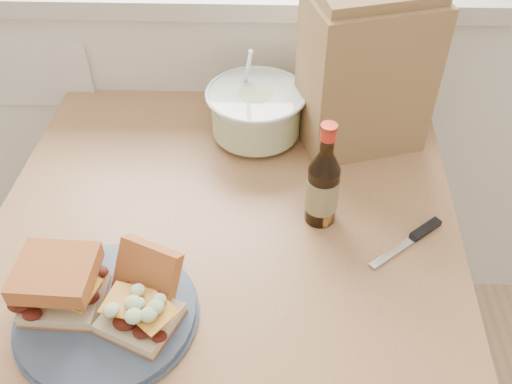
{
  "coord_description": "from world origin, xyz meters",
  "views": [
    {
      "loc": [
        0.2,
        0.25,
        1.47
      ],
      "look_at": [
        0.18,
        0.97,
        0.79
      ],
      "focal_mm": 40.0,
      "sensor_mm": 36.0,
      "label": 1
    }
  ],
  "objects_px": {
    "plate": "(107,314)",
    "coleslaw_bowl": "(256,114)",
    "dining_table": "(227,259)",
    "paper_bag": "(365,74)",
    "beer_bottle": "(323,186)"
  },
  "relations": [
    {
      "from": "paper_bag",
      "to": "plate",
      "type": "bearing_deg",
      "value": -148.84
    },
    {
      "from": "plate",
      "to": "coleslaw_bowl",
      "type": "height_order",
      "value": "coleslaw_bowl"
    },
    {
      "from": "coleslaw_bowl",
      "to": "paper_bag",
      "type": "bearing_deg",
      "value": -0.73
    },
    {
      "from": "dining_table",
      "to": "plate",
      "type": "height_order",
      "value": "plate"
    },
    {
      "from": "dining_table",
      "to": "paper_bag",
      "type": "relative_size",
      "value": 2.84
    },
    {
      "from": "dining_table",
      "to": "paper_bag",
      "type": "distance_m",
      "value": 0.45
    },
    {
      "from": "dining_table",
      "to": "plate",
      "type": "relative_size",
      "value": 3.21
    },
    {
      "from": "plate",
      "to": "paper_bag",
      "type": "xyz_separation_m",
      "value": [
        0.43,
        0.47,
        0.15
      ]
    },
    {
      "from": "paper_bag",
      "to": "beer_bottle",
      "type": "bearing_deg",
      "value": -126.79
    },
    {
      "from": "plate",
      "to": "coleslaw_bowl",
      "type": "bearing_deg",
      "value": 65.41
    },
    {
      "from": "plate",
      "to": "coleslaw_bowl",
      "type": "relative_size",
      "value": 1.32
    },
    {
      "from": "beer_bottle",
      "to": "paper_bag",
      "type": "xyz_separation_m",
      "value": [
        0.09,
        0.25,
        0.08
      ]
    },
    {
      "from": "plate",
      "to": "beer_bottle",
      "type": "relative_size",
      "value": 1.31
    },
    {
      "from": "beer_bottle",
      "to": "paper_bag",
      "type": "height_order",
      "value": "paper_bag"
    },
    {
      "from": "dining_table",
      "to": "beer_bottle",
      "type": "bearing_deg",
      "value": 7.74
    }
  ]
}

